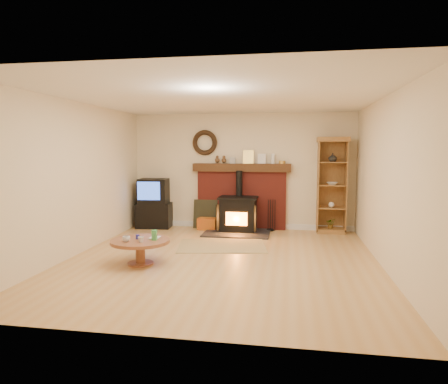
% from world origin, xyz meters
% --- Properties ---
extents(ground, '(5.50, 5.50, 0.00)m').
position_xyz_m(ground, '(0.00, 0.00, 0.00)').
color(ground, tan).
rests_on(ground, ground).
extents(room_shell, '(5.02, 5.52, 2.61)m').
position_xyz_m(room_shell, '(-0.02, 0.09, 1.72)').
color(room_shell, beige).
rests_on(room_shell, ground).
extents(chimney_breast, '(2.20, 0.22, 1.78)m').
position_xyz_m(chimney_breast, '(0.00, 2.67, 0.80)').
color(chimney_breast, maroon).
rests_on(chimney_breast, ground).
extents(wood_stove, '(1.40, 1.00, 1.33)m').
position_xyz_m(wood_stove, '(-0.03, 2.28, 0.38)').
color(wood_stove, black).
rests_on(wood_stove, ground).
extents(area_rug, '(1.77, 1.36, 0.01)m').
position_xyz_m(area_rug, '(-0.15, 0.95, 0.01)').
color(area_rug, brown).
rests_on(area_rug, ground).
extents(tv_unit, '(0.82, 0.61, 1.13)m').
position_xyz_m(tv_unit, '(-2.01, 2.47, 0.54)').
color(tv_unit, black).
rests_on(tv_unit, ground).
extents(curio_cabinet, '(0.66, 0.48, 2.06)m').
position_xyz_m(curio_cabinet, '(1.96, 2.56, 1.03)').
color(curio_cabinet, brown).
rests_on(curio_cabinet, ground).
extents(firelog_box, '(0.46, 0.32, 0.27)m').
position_xyz_m(firelog_box, '(-0.72, 2.40, 0.13)').
color(firelog_box, gold).
rests_on(firelog_box, ground).
extents(leaning_painting, '(0.55, 0.15, 0.65)m').
position_xyz_m(leaning_painting, '(-0.81, 2.55, 0.33)').
color(leaning_painting, black).
rests_on(leaning_painting, ground).
extents(fire_tools, '(0.19, 0.16, 0.70)m').
position_xyz_m(fire_tools, '(0.68, 2.50, 0.16)').
color(fire_tools, black).
rests_on(fire_tools, ground).
extents(coffee_table, '(0.92, 0.92, 0.55)m').
position_xyz_m(coffee_table, '(-1.21, -0.45, 0.32)').
color(coffee_table, brown).
rests_on(coffee_table, ground).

